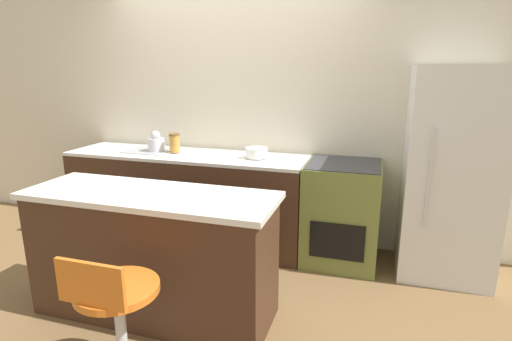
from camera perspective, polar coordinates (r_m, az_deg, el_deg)
ground_plane at (r=3.82m, az=-6.88°, el=-12.31°), size 14.00×14.00×0.00m
wall_back at (r=4.09m, az=-3.38°, el=8.63°), size 8.00×0.06×2.60m
back_counter at (r=4.08m, az=-9.68°, el=-3.77°), size 2.38×0.66×0.91m
kitchen_island at (r=2.93m, az=-14.49°, el=-11.45°), size 1.74×0.60×0.90m
oven_range at (r=3.68m, az=12.12°, el=-5.88°), size 0.65×0.67×0.91m
refrigerator at (r=3.61m, az=26.06°, el=-0.56°), size 0.72×0.66×1.73m
stool_chair at (r=2.41m, az=-19.28°, el=-19.13°), size 0.45×0.45×0.81m
kettle at (r=4.10m, az=-14.10°, el=3.85°), size 0.17×0.17×0.20m
mixing_bowl at (r=3.68m, az=0.06°, el=2.57°), size 0.20×0.20×0.09m
canister_jar at (r=4.00m, az=-11.56°, el=3.89°), size 0.11×0.11×0.18m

